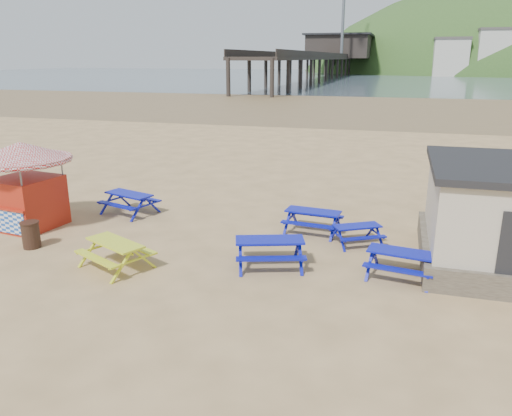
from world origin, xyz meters
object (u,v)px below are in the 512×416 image
(picnic_table_blue_b, at_px, (313,221))
(ice_cream_kiosk, at_px, (23,174))
(litter_bin, at_px, (31,235))
(picnic_table_yellow, at_px, (116,255))
(picnic_table_blue_a, at_px, (130,203))

(picnic_table_blue_b, distance_m, ice_cream_kiosk, 10.73)
(picnic_table_blue_b, bearing_deg, litter_bin, -148.69)
(ice_cream_kiosk, bearing_deg, picnic_table_yellow, -18.21)
(picnic_table_yellow, xyz_separation_m, litter_bin, (-3.62, 0.71, 0.04))
(picnic_table_yellow, relative_size, ice_cream_kiosk, 0.62)
(picnic_table_yellow, height_order, litter_bin, litter_bin)
(ice_cream_kiosk, relative_size, litter_bin, 4.48)
(picnic_table_yellow, bearing_deg, picnic_table_blue_a, 141.07)
(picnic_table_blue_b, xyz_separation_m, ice_cream_kiosk, (-10.36, -2.29, 1.61))
(ice_cream_kiosk, xyz_separation_m, litter_bin, (1.58, -1.83, -1.56))
(picnic_table_yellow, bearing_deg, litter_bin, -165.49)
(picnic_table_blue_a, distance_m, picnic_table_blue_b, 7.57)
(picnic_table_blue_a, height_order, picnic_table_blue_b, picnic_table_blue_a)
(picnic_table_blue_a, bearing_deg, picnic_table_blue_b, 15.79)
(picnic_table_blue_a, distance_m, litter_bin, 4.51)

